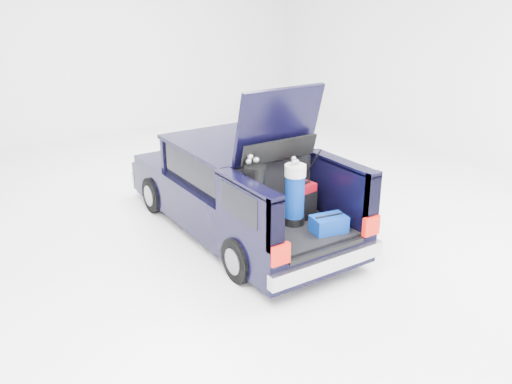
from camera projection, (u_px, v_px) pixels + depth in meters
ground at (239, 230)px, 8.72m from camera, size 14.00×14.00×0.00m
car at (235, 189)px, 8.56m from camera, size 1.87×4.65×2.47m
red_suitcase at (304, 201)px, 7.59m from camera, size 0.36×0.26×0.54m
black_golf_bag at (253, 197)px, 7.15m from camera, size 0.37×0.43×1.04m
blue_golf_bag at (295, 194)px, 7.35m from camera, size 0.37×0.37×0.97m
blue_duffel at (329, 224)px, 7.24m from camera, size 0.51×0.38×0.24m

